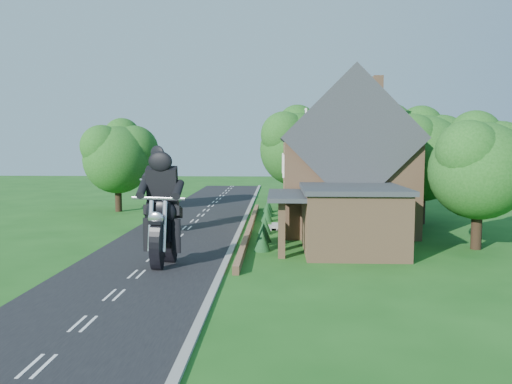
{
  "coord_description": "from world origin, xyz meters",
  "views": [
    {
      "loc": [
        6.1,
        -26.93,
        5.64
      ],
      "look_at": [
        4.81,
        2.5,
        2.8
      ],
      "focal_mm": 35.0,
      "sensor_mm": 36.0,
      "label": 1
    }
  ],
  "objects_px": {
    "motorcycle_lead": "(163,250)",
    "house": "(345,164)",
    "annex": "(349,218)",
    "motorcycle_follow": "(161,219)",
    "garden_wall": "(250,228)"
  },
  "relations": [
    {
      "from": "garden_wall",
      "to": "motorcycle_lead",
      "type": "height_order",
      "value": "motorcycle_lead"
    },
    {
      "from": "motorcycle_lead",
      "to": "motorcycle_follow",
      "type": "relative_size",
      "value": 0.96
    },
    {
      "from": "motorcycle_lead",
      "to": "garden_wall",
      "type": "bearing_deg",
      "value": -100.04
    },
    {
      "from": "motorcycle_lead",
      "to": "house",
      "type": "bearing_deg",
      "value": -122.59
    },
    {
      "from": "motorcycle_follow",
      "to": "motorcycle_lead",
      "type": "bearing_deg",
      "value": 137.89
    },
    {
      "from": "house",
      "to": "annex",
      "type": "height_order",
      "value": "house"
    },
    {
      "from": "garden_wall",
      "to": "house",
      "type": "relative_size",
      "value": 2.15
    },
    {
      "from": "annex",
      "to": "motorcycle_lead",
      "type": "bearing_deg",
      "value": -157.4
    },
    {
      "from": "garden_wall",
      "to": "motorcycle_lead",
      "type": "relative_size",
      "value": 12.89
    },
    {
      "from": "annex",
      "to": "garden_wall",
      "type": "bearing_deg",
      "value": 133.84
    },
    {
      "from": "garden_wall",
      "to": "annex",
      "type": "distance_m",
      "value": 8.19
    },
    {
      "from": "motorcycle_follow",
      "to": "annex",
      "type": "bearing_deg",
      "value": -170.66
    },
    {
      "from": "garden_wall",
      "to": "motorcycle_lead",
      "type": "xyz_separation_m",
      "value": [
        -3.45,
        -9.56,
        0.59
      ]
    },
    {
      "from": "house",
      "to": "motorcycle_follow",
      "type": "relative_size",
      "value": 5.74
    },
    {
      "from": "house",
      "to": "annex",
      "type": "bearing_deg",
      "value": -95.24
    }
  ]
}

